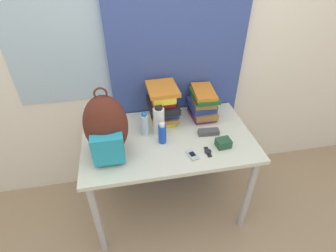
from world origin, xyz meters
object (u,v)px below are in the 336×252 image
object	(u,v)px
sports_bottle	(159,120)
camera_pouch	(223,143)
backpack	(106,128)
sunglasses_case	(209,132)
wristwatch	(208,152)
sunscreen_bottle	(162,134)
book_stack_center	(203,104)
book_stack_left	(163,104)
water_bottle	(145,124)
cell_phone	(192,155)

from	to	relation	value
sports_bottle	camera_pouch	world-z (taller)	sports_bottle
backpack	sunglasses_case	bearing A→B (deg)	5.58
sports_bottle	sunglasses_case	bearing A→B (deg)	-14.44
sports_bottle	camera_pouch	bearing A→B (deg)	-30.52
camera_pouch	wristwatch	size ratio (longest dim) A/B	1.01
sunscreen_bottle	camera_pouch	bearing A→B (deg)	-17.35
book_stack_center	book_stack_left	bearing A→B (deg)	179.94
book_stack_center	sports_bottle	world-z (taller)	book_stack_center
sunglasses_case	water_bottle	bearing A→B (deg)	169.04
backpack	camera_pouch	xyz separation A→B (m)	(0.76, -0.08, -0.18)
sports_bottle	book_stack_left	bearing A→B (deg)	69.09
book_stack_left	book_stack_center	world-z (taller)	book_stack_left
book_stack_left	wristwatch	bearing A→B (deg)	-61.43
book_stack_left	cell_phone	xyz separation A→B (m)	(0.12, -0.44, -0.14)
backpack	sunscreen_bottle	world-z (taller)	backpack
sports_bottle	sunscreen_bottle	world-z (taller)	sports_bottle
sports_bottle	sunglasses_case	world-z (taller)	sports_bottle
backpack	sports_bottle	size ratio (longest dim) A/B	2.15
backpack	book_stack_left	world-z (taller)	backpack
backpack	sports_bottle	bearing A→B (deg)	24.08
sunglasses_case	wristwatch	size ratio (longest dim) A/B	1.51
book_stack_center	sunglasses_case	size ratio (longest dim) A/B	1.80
backpack	book_stack_left	size ratio (longest dim) A/B	1.65
book_stack_center	sunglasses_case	bearing A→B (deg)	-94.99
cell_phone	camera_pouch	distance (m)	0.24
water_bottle	camera_pouch	distance (m)	0.56
backpack	camera_pouch	bearing A→B (deg)	-6.01
sunglasses_case	book_stack_left	bearing A→B (deg)	141.56
camera_pouch	cell_phone	bearing A→B (deg)	-166.99
sunglasses_case	camera_pouch	distance (m)	0.16
book_stack_left	cell_phone	distance (m)	0.47
book_stack_left	sunscreen_bottle	world-z (taller)	book_stack_left
sunglasses_case	book_stack_center	bearing A→B (deg)	85.01
book_stack_center	wristwatch	xyz separation A→B (m)	(-0.08, -0.42, -0.11)
water_bottle	sunglasses_case	xyz separation A→B (m)	(0.45, -0.09, -0.07)
sunscreen_bottle	sunglasses_case	size ratio (longest dim) A/B	1.03
book_stack_center	sunscreen_bottle	distance (m)	0.45
sunscreen_bottle	wristwatch	xyz separation A→B (m)	(0.28, -0.16, -0.07)
camera_pouch	sunscreen_bottle	bearing A→B (deg)	162.65
backpack	sunglasses_case	distance (m)	0.73
book_stack_left	cell_phone	size ratio (longest dim) A/B	2.81
sunscreen_bottle	cell_phone	distance (m)	0.25
book_stack_left	camera_pouch	size ratio (longest dim) A/B	2.85
book_stack_left	water_bottle	distance (m)	0.22
water_bottle	wristwatch	bearing A→B (deg)	-35.38
sports_bottle	sunscreen_bottle	xyz separation A→B (m)	(0.00, -0.11, -0.03)
cell_phone	camera_pouch	size ratio (longest dim) A/B	1.01
cell_phone	sunglasses_case	xyz separation A→B (m)	(0.18, 0.20, 0.01)
sports_bottle	cell_phone	size ratio (longest dim) A/B	2.15
book_stack_center	sunglasses_case	distance (m)	0.25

